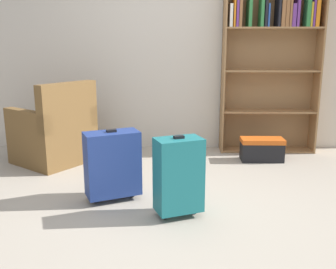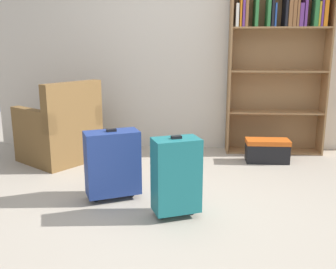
% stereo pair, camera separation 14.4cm
% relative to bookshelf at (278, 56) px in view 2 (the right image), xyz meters
% --- Properties ---
extents(ground_plane, '(8.33, 8.33, 0.00)m').
position_rel_bookshelf_xyz_m(ground_plane, '(-1.08, -1.72, -1.14)').
color(ground_plane, '#9E9384').
extents(back_wall, '(4.76, 0.10, 2.60)m').
position_rel_bookshelf_xyz_m(back_wall, '(-1.08, 0.17, 0.16)').
color(back_wall, beige).
rests_on(back_wall, ground).
extents(bookshelf, '(1.13, 0.27, 1.94)m').
position_rel_bookshelf_xyz_m(bookshelf, '(0.00, 0.00, 0.00)').
color(bookshelf, olive).
rests_on(bookshelf, ground).
extents(armchair, '(0.98, 0.98, 0.90)m').
position_rel_bookshelf_xyz_m(armchair, '(-2.44, -0.55, -0.83)').
color(armchair, brown).
rests_on(armchair, ground).
extents(mug, '(0.12, 0.08, 0.10)m').
position_rel_bookshelf_xyz_m(mug, '(-1.88, -0.71, -1.10)').
color(mug, '#1959A5').
rests_on(mug, ground).
extents(storage_box, '(0.47, 0.23, 0.26)m').
position_rel_bookshelf_xyz_m(storage_box, '(-0.14, -0.45, -1.01)').
color(storage_box, black).
rests_on(storage_box, ground).
extents(suitcase_teal, '(0.40, 0.32, 0.63)m').
position_rel_bookshelf_xyz_m(suitcase_teal, '(-1.09, -1.90, -0.81)').
color(suitcase_teal, '#19666B').
rests_on(suitcase_teal, ground).
extents(suitcase_navy_blue, '(0.49, 0.38, 0.61)m').
position_rel_bookshelf_xyz_m(suitcase_navy_blue, '(-1.64, -1.59, -0.83)').
color(suitcase_navy_blue, navy).
rests_on(suitcase_navy_blue, ground).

